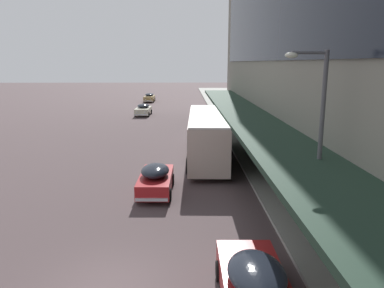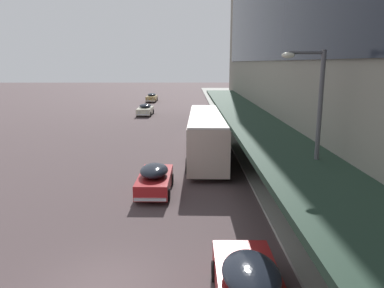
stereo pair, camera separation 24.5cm
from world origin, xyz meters
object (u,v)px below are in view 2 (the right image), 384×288
at_px(sedan_lead_near, 155,179).
at_px(pedestrian_at_kerb, 340,230).
at_px(sedan_second_near, 145,110).
at_px(transit_bus_kerbside_front, 207,134).
at_px(street_lamp, 313,136).
at_px(sedan_lead_mid, 250,285).
at_px(vw_van, 201,125).
at_px(sedan_trailing_near, 152,97).

distance_m(sedan_lead_near, pedestrian_at_kerb, 9.97).
bearing_deg(sedan_lead_near, sedan_second_near, 97.32).
bearing_deg(transit_bus_kerbside_front, street_lamp, -76.66).
relative_size(pedestrian_at_kerb, street_lamp, 0.26).
distance_m(transit_bus_kerbside_front, street_lamp, 13.48).
xyz_separation_m(sedan_lead_mid, vw_van, (-0.51, 24.97, 0.36)).
relative_size(transit_bus_kerbside_front, sedan_lead_mid, 2.45).
xyz_separation_m(sedan_second_near, street_lamp, (10.00, -35.99, 3.49)).
xyz_separation_m(sedan_trailing_near, vw_van, (7.59, -31.88, 0.35)).
relative_size(sedan_second_near, sedan_lead_mid, 0.96).
bearing_deg(street_lamp, sedan_lead_near, 135.13).
relative_size(sedan_second_near, vw_van, 0.98).
distance_m(transit_bus_kerbside_front, pedestrian_at_kerb, 14.43).
distance_m(sedan_trailing_near, vw_van, 32.78).
relative_size(transit_bus_kerbside_front, sedan_lead_near, 2.61).
bearing_deg(vw_van, sedan_second_near, 115.06).
bearing_deg(pedestrian_at_kerb, sedan_lead_near, 134.52).
height_order(transit_bus_kerbside_front, sedan_lead_mid, transit_bus_kerbside_front).
xyz_separation_m(vw_van, pedestrian_at_kerb, (4.02, -22.41, 0.08)).
height_order(sedan_trailing_near, sedan_lead_near, sedan_lead_near).
bearing_deg(sedan_second_near, street_lamp, -74.48).
height_order(transit_bus_kerbside_front, sedan_trailing_near, transit_bus_kerbside_front).
height_order(transit_bus_kerbside_front, sedan_lead_near, transit_bus_kerbside_front).
height_order(vw_van, pedestrian_at_kerb, pedestrian_at_kerb).
distance_m(sedan_lead_near, street_lamp, 9.36).
distance_m(vw_van, street_lamp, 21.91).
relative_size(transit_bus_kerbside_front, street_lamp, 1.60).
relative_size(transit_bus_kerbside_front, sedan_trailing_near, 2.38).
distance_m(sedan_trailing_near, sedan_lead_near, 47.42).
bearing_deg(sedan_second_near, sedan_lead_near, -82.68).
bearing_deg(transit_bus_kerbside_front, pedestrian_at_kerb, -74.35).
xyz_separation_m(sedan_trailing_near, sedan_lead_mid, (8.10, -56.85, -0.01)).
distance_m(sedan_lead_mid, sedan_lead_near, 10.26).
distance_m(sedan_trailing_near, pedestrian_at_kerb, 55.53).
xyz_separation_m(transit_bus_kerbside_front, sedan_lead_mid, (0.38, -16.44, -1.14)).
bearing_deg(sedan_lead_mid, sedan_lead_near, 109.78).
bearing_deg(vw_van, sedan_lead_near, -100.96).
distance_m(sedan_second_near, street_lamp, 37.52).
bearing_deg(sedan_second_near, sedan_lead_mid, -79.52).
xyz_separation_m(sedan_second_near, vw_van, (6.80, -14.55, 0.35)).
bearing_deg(pedestrian_at_kerb, street_lamp, 130.37).
xyz_separation_m(sedan_lead_near, street_lamp, (6.16, -6.13, 3.47)).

